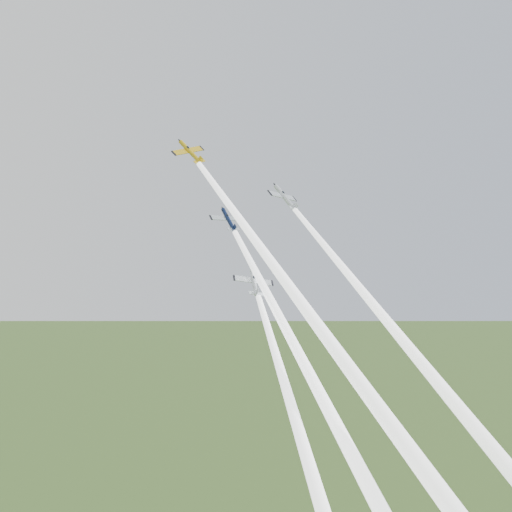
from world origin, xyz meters
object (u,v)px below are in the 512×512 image
(plane_yellow, at_px, (190,152))
(plane_silver_low, at_px, (254,282))
(plane_navy, at_px, (228,219))
(plane_silver_right, at_px, (285,197))

(plane_yellow, relative_size, plane_silver_low, 1.01)
(plane_navy, distance_m, plane_silver_right, 16.68)
(plane_silver_right, bearing_deg, plane_navy, 175.76)
(plane_yellow, bearing_deg, plane_navy, -24.10)
(plane_yellow, distance_m, plane_silver_low, 25.80)
(plane_yellow, height_order, plane_navy, plane_yellow)
(plane_yellow, distance_m, plane_silver_right, 23.61)
(plane_navy, bearing_deg, plane_silver_low, -93.73)
(plane_silver_low, bearing_deg, plane_yellow, 137.09)
(plane_navy, bearing_deg, plane_yellow, 171.06)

